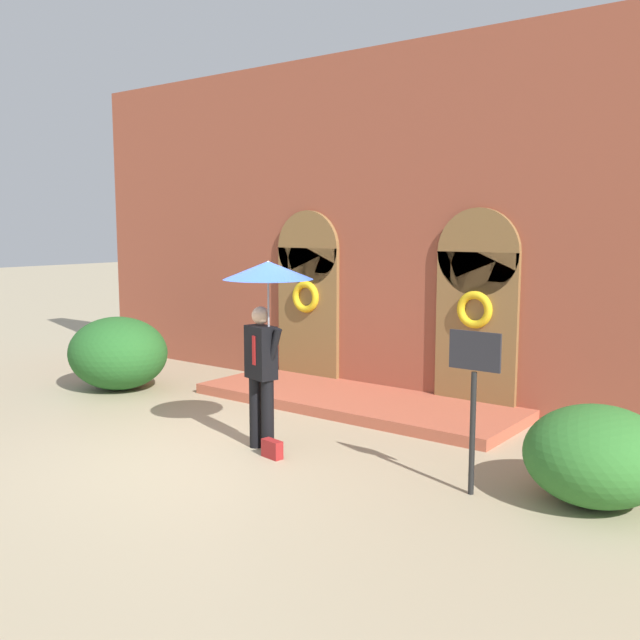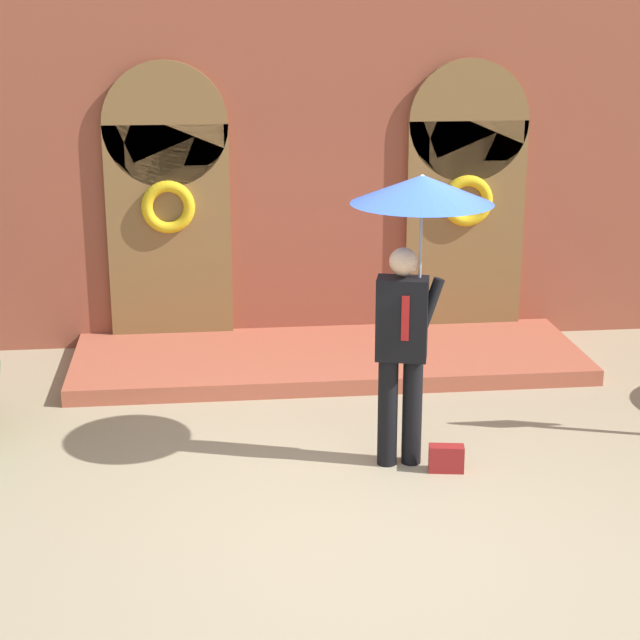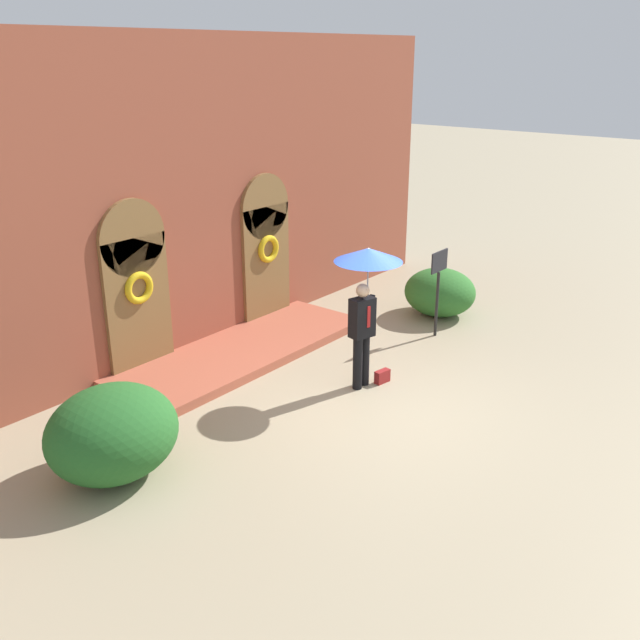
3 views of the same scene
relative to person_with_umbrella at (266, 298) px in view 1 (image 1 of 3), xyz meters
name	(u,v)px [view 1 (image 1 of 3)]	position (x,y,z in m)	size (l,w,h in m)	color
ground_plane	(212,456)	(-0.38, -0.59, -1.91)	(80.00, 80.00, 0.00)	tan
building_facade	(394,232)	(-0.38, 3.56, 0.77)	(14.00, 2.30, 5.60)	brown
person_with_umbrella	(266,298)	(0.00, 0.00, 0.00)	(1.10, 1.10, 2.36)	black
handbag	(272,449)	(0.25, -0.20, -1.80)	(0.28, 0.12, 0.22)	maroon
sign_post	(474,385)	(2.67, 0.18, -0.75)	(0.56, 0.06, 1.72)	black
shrub_left	(118,353)	(-4.28, 0.98, -1.29)	(1.77, 1.59, 1.24)	#235B23
shrub_right	(597,455)	(3.77, 0.73, -1.41)	(1.44, 1.51, 0.99)	#2D6B28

